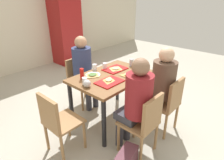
{
  "coord_description": "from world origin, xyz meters",
  "views": [
    {
      "loc": [
        -1.94,
        -1.74,
        1.88
      ],
      "look_at": [
        0.0,
        0.0,
        0.69
      ],
      "focal_mm": 30.7,
      "sensor_mm": 36.0,
      "label": 1
    }
  ],
  "objects_px": {
    "tray_red_near": "(109,82)",
    "foil_bundle": "(87,84)",
    "tray_red_far": "(115,69)",
    "chair_near_right": "(168,102)",
    "drink_fridge": "(66,29)",
    "plastic_cup_d": "(105,66)",
    "soda_can": "(131,63)",
    "person_in_brown_jacket": "(161,83)",
    "plastic_cup_c": "(85,81)",
    "paper_plate_center": "(93,75)",
    "pizza_slice_c": "(93,75)",
    "main_table": "(112,82)",
    "condiment_bottle": "(82,74)",
    "chair_left_end": "(57,120)",
    "chair_near_left": "(144,121)",
    "person_in_red": "(136,99)",
    "pizza_slice_d": "(130,75)",
    "plastic_cup_a": "(95,67)",
    "paper_plate_near_edge": "(131,75)",
    "chair_far_side": "(79,78)",
    "plastic_cup_b": "(132,78)",
    "pizza_slice_a": "(109,80)",
    "person_far_side": "(84,67)",
    "pizza_slice_b": "(116,68)"
  },
  "relations": [
    {
      "from": "chair_near_left",
      "to": "chair_near_right",
      "type": "xyz_separation_m",
      "value": [
        0.59,
        0.0,
        0.0
      ]
    },
    {
      "from": "paper_plate_center",
      "to": "pizza_slice_c",
      "type": "relative_size",
      "value": 1.07
    },
    {
      "from": "condiment_bottle",
      "to": "foil_bundle",
      "type": "bearing_deg",
      "value": -116.31
    },
    {
      "from": "soda_can",
      "to": "condiment_bottle",
      "type": "relative_size",
      "value": 0.76
    },
    {
      "from": "paper_plate_center",
      "to": "plastic_cup_a",
      "type": "distance_m",
      "value": 0.2
    },
    {
      "from": "tray_red_near",
      "to": "foil_bundle",
      "type": "relative_size",
      "value": 3.6
    },
    {
      "from": "tray_red_far",
      "to": "chair_near_left",
      "type": "bearing_deg",
      "value": -119.11
    },
    {
      "from": "tray_red_far",
      "to": "plastic_cup_d",
      "type": "height_order",
      "value": "plastic_cup_d"
    },
    {
      "from": "chair_near_right",
      "to": "pizza_slice_c",
      "type": "xyz_separation_m",
      "value": [
        -0.5,
        0.98,
        0.29
      ]
    },
    {
      "from": "chair_near_left",
      "to": "paper_plate_center",
      "type": "height_order",
      "value": "chair_near_left"
    },
    {
      "from": "chair_near_left",
      "to": "drink_fridge",
      "type": "distance_m",
      "value": 3.98
    },
    {
      "from": "chair_left_end",
      "to": "tray_red_far",
      "type": "distance_m",
      "value": 1.22
    },
    {
      "from": "pizza_slice_b",
      "to": "main_table",
      "type": "bearing_deg",
      "value": -152.92
    },
    {
      "from": "person_in_brown_jacket",
      "to": "plastic_cup_c",
      "type": "distance_m",
      "value": 1.04
    },
    {
      "from": "tray_red_far",
      "to": "drink_fridge",
      "type": "distance_m",
      "value": 2.93
    },
    {
      "from": "tray_red_far",
      "to": "chair_near_right",
      "type": "bearing_deg",
      "value": -84.39
    },
    {
      "from": "plastic_cup_a",
      "to": "tray_red_far",
      "type": "bearing_deg",
      "value": -42.83
    },
    {
      "from": "chair_far_side",
      "to": "soda_can",
      "type": "relative_size",
      "value": 6.9
    },
    {
      "from": "chair_left_end",
      "to": "pizza_slice_c",
      "type": "height_order",
      "value": "chair_left_end"
    },
    {
      "from": "main_table",
      "to": "person_in_brown_jacket",
      "type": "bearing_deg",
      "value": -65.3
    },
    {
      "from": "plastic_cup_a",
      "to": "chair_near_left",
      "type": "bearing_deg",
      "value": -103.34
    },
    {
      "from": "condiment_bottle",
      "to": "chair_near_left",
      "type": "bearing_deg",
      "value": -84.94
    },
    {
      "from": "person_in_brown_jacket",
      "to": "soda_can",
      "type": "xyz_separation_m",
      "value": [
        0.21,
        0.66,
        0.09
      ]
    },
    {
      "from": "plastic_cup_d",
      "to": "soda_can",
      "type": "height_order",
      "value": "soda_can"
    },
    {
      "from": "paper_plate_center",
      "to": "plastic_cup_b",
      "type": "bearing_deg",
      "value": -69.66
    },
    {
      "from": "pizza_slice_c",
      "to": "person_far_side",
      "type": "bearing_deg",
      "value": 65.12
    },
    {
      "from": "chair_left_end",
      "to": "foil_bundle",
      "type": "bearing_deg",
      "value": -2.41
    },
    {
      "from": "plastic_cup_c",
      "to": "person_in_brown_jacket",
      "type": "bearing_deg",
      "value": -42.43
    },
    {
      "from": "plastic_cup_c",
      "to": "pizza_slice_c",
      "type": "bearing_deg",
      "value": 27.49
    },
    {
      "from": "pizza_slice_c",
      "to": "tray_red_near",
      "type": "bearing_deg",
      "value": -90.17
    },
    {
      "from": "chair_near_left",
      "to": "person_far_side",
      "type": "bearing_deg",
      "value": 78.28
    },
    {
      "from": "plastic_cup_c",
      "to": "chair_near_left",
      "type": "bearing_deg",
      "value": -78.11
    },
    {
      "from": "paper_plate_center",
      "to": "plastic_cup_b",
      "type": "relative_size",
      "value": 2.2
    },
    {
      "from": "paper_plate_center",
      "to": "pizza_slice_c",
      "type": "bearing_deg",
      "value": -144.35
    },
    {
      "from": "foil_bundle",
      "to": "person_in_red",
      "type": "bearing_deg",
      "value": -71.62
    },
    {
      "from": "chair_far_side",
      "to": "plastic_cup_b",
      "type": "height_order",
      "value": "plastic_cup_b"
    },
    {
      "from": "chair_far_side",
      "to": "paper_plate_near_edge",
      "type": "relative_size",
      "value": 3.83
    },
    {
      "from": "tray_red_far",
      "to": "soda_can",
      "type": "distance_m",
      "value": 0.32
    },
    {
      "from": "tray_red_far",
      "to": "pizza_slice_a",
      "type": "bearing_deg",
      "value": -149.94
    },
    {
      "from": "paper_plate_near_edge",
      "to": "chair_far_side",
      "type": "bearing_deg",
      "value": 100.04
    },
    {
      "from": "person_in_brown_jacket",
      "to": "plastic_cup_a",
      "type": "bearing_deg",
      "value": 108.33
    },
    {
      "from": "pizza_slice_a",
      "to": "foil_bundle",
      "type": "bearing_deg",
      "value": 163.68
    },
    {
      "from": "tray_red_near",
      "to": "main_table",
      "type": "bearing_deg",
      "value": 33.99
    },
    {
      "from": "foil_bundle",
      "to": "soda_can",
      "type": "bearing_deg",
      "value": 2.27
    },
    {
      "from": "chair_near_right",
      "to": "tray_red_far",
      "type": "bearing_deg",
      "value": 95.61
    },
    {
      "from": "foil_bundle",
      "to": "pizza_slice_c",
      "type": "bearing_deg",
      "value": 36.4
    },
    {
      "from": "tray_red_near",
      "to": "drink_fridge",
      "type": "xyz_separation_m",
      "value": [
        1.46,
        2.99,
        0.17
      ]
    },
    {
      "from": "tray_red_near",
      "to": "paper_plate_center",
      "type": "relative_size",
      "value": 1.64
    },
    {
      "from": "person_in_red",
      "to": "pizza_slice_d",
      "type": "xyz_separation_m",
      "value": [
        0.45,
        0.43,
        0.05
      ]
    },
    {
      "from": "chair_near_right",
      "to": "pizza_slice_a",
      "type": "relative_size",
      "value": 3.68
    }
  ]
}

